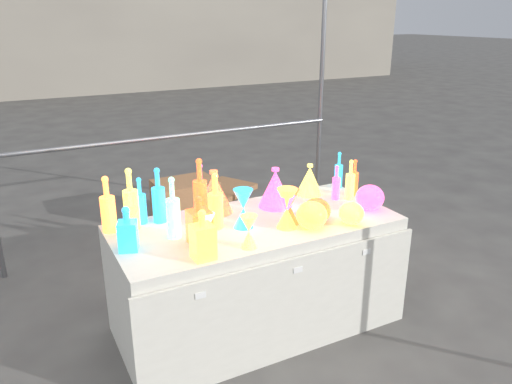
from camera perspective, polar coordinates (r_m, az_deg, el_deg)
name	(u,v)px	position (r m, az deg, el deg)	size (l,w,h in m)	color
ground	(256,323)	(3.52, 0.00, -14.72)	(80.00, 80.00, 0.00)	slate
display_table	(257,275)	(3.32, 0.08, -9.46)	(1.84, 0.83, 0.75)	silver
cardboard_box_closed	(186,201)	(5.06, -8.03, -1.05)	(0.59, 0.43, 0.43)	#AA764D
cardboard_box_flat	(221,191)	(5.89, -4.02, 0.17)	(0.76, 0.54, 0.06)	#AA764D
bottle_0	(108,204)	(3.09, -16.61, -1.34)	(0.09, 0.09, 0.35)	#EA1645
bottle_1	(140,201)	(3.17, -13.09, -0.95)	(0.07, 0.07, 0.30)	#178020
bottle_2	(200,190)	(3.14, -6.42, 0.27)	(0.09, 0.09, 0.41)	orange
bottle_3	(200,188)	(3.28, -6.39, 0.46)	(0.09, 0.09, 0.34)	blue
bottle_4	(131,199)	(3.09, -14.14, -0.75)	(0.09, 0.09, 0.39)	#11656E
bottle_5	(173,208)	(2.91, -9.47, -1.77)	(0.08, 0.08, 0.37)	#D82B6B
bottle_6	(216,201)	(3.02, -4.65, -0.99)	(0.09, 0.09, 0.35)	#EA1645
bottle_7	(158,195)	(3.16, -11.09, -0.35)	(0.08, 0.08, 0.36)	#178020
decanter_0	(203,234)	(2.66, -6.11, -4.83)	(0.12, 0.12, 0.28)	#EA1645
decanter_1	(199,220)	(2.83, -6.51, -3.19)	(0.12, 0.12, 0.29)	orange
decanter_2	(127,229)	(2.83, -14.50, -4.07)	(0.10, 0.10, 0.26)	#178020
hourglass_0	(290,207)	(3.10, 3.95, -1.68)	(0.11, 0.11, 0.22)	orange
hourglass_1	(287,211)	(3.06, 3.53, -2.20)	(0.10, 0.10, 0.20)	blue
hourglass_2	(249,232)	(2.79, -0.83, -4.55)	(0.10, 0.10, 0.19)	#11656E
hourglass_3	(207,230)	(2.83, -5.61, -4.30)	(0.10, 0.10, 0.19)	#D82B6B
hourglass_4	(287,208)	(3.04, 3.54, -1.87)	(0.13, 0.13, 0.25)	#EA1645
hourglass_5	(243,208)	(3.04, -1.47, -1.89)	(0.12, 0.12, 0.25)	#178020
globe_0	(312,217)	(3.06, 6.38, -2.82)	(0.19, 0.19, 0.15)	#EA1645
globe_1	(351,215)	(3.16, 10.83, -2.55)	(0.16, 0.16, 0.13)	#11656E
globe_2	(317,212)	(3.14, 6.94, -2.29)	(0.18, 0.18, 0.14)	orange
globe_3	(370,199)	(3.42, 12.87, -0.77)	(0.19, 0.19, 0.15)	blue
lampshade_0	(214,191)	(3.28, -4.80, 0.07)	(0.24, 0.24, 0.29)	yellow
lampshade_2	(275,187)	(3.37, 2.21, 0.55)	(0.23, 0.23, 0.27)	blue
lampshade_3	(310,179)	(3.63, 6.14, 1.46)	(0.19, 0.19, 0.23)	#11656E
bottle_8	(339,170)	(3.79, 9.43, 2.51)	(0.06, 0.06, 0.28)	#178020
bottle_9	(354,177)	(3.65, 11.17, 1.65)	(0.06, 0.06, 0.27)	orange
bottle_10	(336,182)	(3.55, 9.16, 1.09)	(0.06, 0.06, 0.25)	blue
bottle_11	(350,180)	(3.56, 10.72, 1.39)	(0.07, 0.07, 0.29)	#11656E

